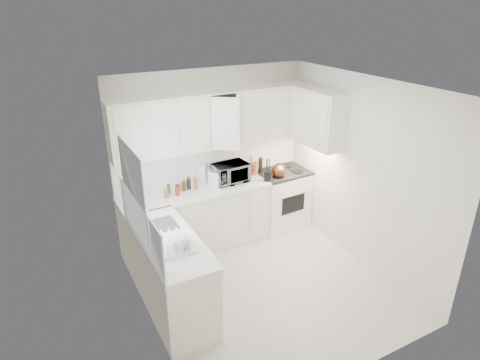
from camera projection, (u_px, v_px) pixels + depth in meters
floor at (265, 286)px, 5.44m from camera, size 3.20×3.20×0.00m
ceiling at (271, 87)px, 4.41m from camera, size 3.20×3.20×0.00m
wall_back at (212, 156)px, 6.22m from camera, size 3.00×0.00×3.00m
wall_front at (363, 267)px, 3.63m from camera, size 3.00×0.00×3.00m
wall_left at (144, 227)px, 4.28m from camera, size 0.00×3.20×3.20m
wall_right at (363, 174)px, 5.57m from camera, size 0.00×3.20×3.20m
window_blinds at (135, 192)px, 4.47m from camera, size 0.06×0.96×1.06m
lower_cabinets_back at (198, 220)px, 6.15m from camera, size 2.22×0.60×0.90m
lower_cabinets_left at (171, 276)px, 4.91m from camera, size 0.60×1.60×0.90m
countertop_back at (197, 191)px, 5.95m from camera, size 2.24×0.64×0.05m
countertop_left at (169, 241)px, 4.72m from camera, size 0.64×1.62×0.05m
backsplash_back at (212, 161)px, 6.24m from camera, size 2.98×0.02×0.55m
backsplash_left at (140, 224)px, 4.47m from camera, size 0.02×1.60×0.55m
upper_cabinets_back at (216, 146)px, 6.01m from camera, size 3.00×0.33×0.80m
upper_cabinets_right at (316, 145)px, 6.09m from camera, size 0.33×0.90×0.80m
sink at (158, 217)px, 4.95m from camera, size 0.42×0.38×0.30m
stove at (281, 191)px, 6.71m from camera, size 0.82×0.69×1.23m
tea_kettle at (278, 170)px, 6.32m from camera, size 0.32×0.29×0.25m
frying_pan at (286, 165)px, 6.78m from camera, size 0.31×0.43×0.04m
microwave at (230, 171)px, 6.14m from camera, size 0.53×0.32×0.35m
rice_cooker at (217, 176)px, 6.08m from camera, size 0.31×0.31×0.26m
paper_towel at (202, 173)px, 6.16m from camera, size 0.12×0.12×0.27m
utensil_crock at (268, 169)px, 6.17m from camera, size 0.14×0.14×0.37m
dish_rack at (175, 241)px, 4.46m from camera, size 0.45×0.36×0.23m
spice_left_0 at (163, 189)px, 5.82m from camera, size 0.06×0.06×0.13m
spice_left_1 at (170, 190)px, 5.78m from camera, size 0.06×0.06×0.13m
spice_left_2 at (173, 187)px, 5.88m from camera, size 0.06×0.06×0.13m
spice_left_3 at (180, 188)px, 5.84m from camera, size 0.06×0.06×0.13m
spice_left_4 at (183, 185)px, 5.95m from camera, size 0.06×0.06×0.13m
spice_left_5 at (190, 186)px, 5.91m from camera, size 0.06×0.06×0.13m
spice_left_6 at (192, 183)px, 6.01m from camera, size 0.06×0.06×0.13m
sauce_right_0 at (250, 168)px, 6.46m from camera, size 0.06×0.06×0.19m
sauce_right_1 at (255, 169)px, 6.43m from camera, size 0.06×0.06×0.19m
sauce_right_2 at (256, 167)px, 6.51m from camera, size 0.06×0.06×0.19m
sauce_right_3 at (261, 167)px, 6.48m from camera, size 0.06×0.06×0.19m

